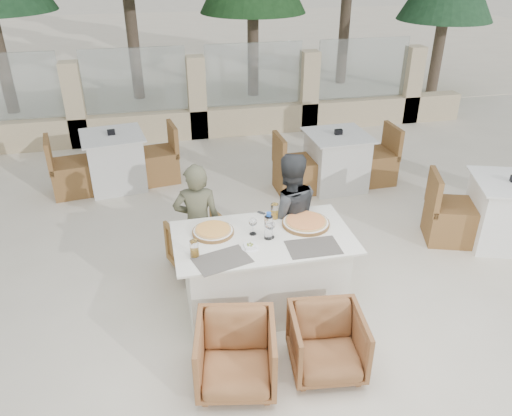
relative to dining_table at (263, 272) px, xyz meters
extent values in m
plane|color=beige|center=(-0.05, -0.05, -0.39)|extent=(80.00, 80.00, 0.00)
cube|color=#F3E5C7|center=(-0.05, 13.95, -0.38)|extent=(30.00, 16.00, 0.01)
cube|color=#5D5750|center=(-0.42, -0.29, 0.39)|extent=(0.52, 0.41, 0.00)
cube|color=#544F48|center=(0.38, -0.27, 0.39)|extent=(0.45, 0.31, 0.00)
cylinder|color=orange|center=(-0.43, 0.15, 0.41)|extent=(0.47, 0.47, 0.05)
cylinder|color=#E84F1F|center=(0.43, 0.12, 0.41)|extent=(0.53, 0.53, 0.06)
cylinder|color=#C2DFFF|center=(0.04, -0.04, 0.51)|extent=(0.10, 0.10, 0.26)
cylinder|color=#C0831B|center=(-0.63, -0.18, 0.46)|extent=(0.09, 0.09, 0.15)
cylinder|color=gold|center=(0.18, 0.30, 0.46)|extent=(0.08, 0.08, 0.15)
imported|color=olive|center=(-0.49, 0.73, -0.11)|extent=(0.76, 0.77, 0.55)
imported|color=olive|center=(0.40, 0.66, -0.12)|extent=(0.66, 0.67, 0.54)
imported|color=#9B6338|center=(-0.42, -0.88, -0.10)|extent=(0.71, 0.73, 0.57)
imported|color=brown|center=(0.32, -0.89, -0.12)|extent=(0.63, 0.65, 0.53)
imported|color=#56563E|center=(-0.53, 0.58, 0.25)|extent=(0.51, 0.37, 1.27)
imported|color=#36393B|center=(0.36, 0.45, 0.29)|extent=(0.66, 0.52, 1.35)
camera|label=1|loc=(-0.88, -3.68, 2.72)|focal=35.00mm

